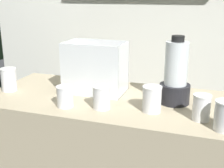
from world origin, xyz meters
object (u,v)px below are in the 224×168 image
Objects in this scene: carrot_display_bin at (95,76)px; juice_cup_carrot_far_right at (201,109)px; juice_cup_pomegranate_left at (65,97)px; juice_cup_carrot_middle at (102,98)px; juice_cup_orange_right at (152,101)px; blender_pitcher at (175,77)px; juice_cup_orange_far_left at (9,81)px.

carrot_display_bin is 2.82× the size of juice_cup_carrot_far_right.
juice_cup_carrot_middle is (0.19, 0.03, 0.00)m from juice_cup_pomegranate_left.
juice_cup_carrot_middle is at bearing -170.12° from juice_cup_orange_right.
juice_cup_orange_far_left is (-0.94, -0.11, -0.08)m from blender_pitcher.
juice_cup_carrot_middle is at bearing -148.90° from blender_pitcher.
carrot_display_bin reaches higher than juice_cup_pomegranate_left.
juice_cup_orange_right is at bearing 10.18° from juice_cup_pomegranate_left.
juice_cup_orange_right is (0.37, -0.20, -0.04)m from carrot_display_bin.
blender_pitcher is 3.02× the size of juice_cup_carrot_middle.
juice_cup_carrot_far_right is at bearing -4.04° from juice_cup_orange_far_left.
carrot_display_bin is 2.52× the size of juice_cup_orange_far_left.
juice_cup_orange_far_left is 0.85m from juice_cup_orange_right.
juice_cup_carrot_middle is (-0.33, -0.20, -0.09)m from blender_pitcher.
juice_cup_pomegranate_left is (-0.51, -0.23, -0.09)m from blender_pitcher.
carrot_display_bin is 2.67× the size of juice_cup_orange_right.
juice_cup_pomegranate_left is 0.93× the size of juice_cup_carrot_middle.
juice_cup_carrot_far_right reaches higher than juice_cup_carrot_middle.
carrot_display_bin reaches higher than juice_cup_orange_right.
blender_pitcher is at bearing 127.96° from juice_cup_carrot_far_right.
juice_cup_pomegranate_left is (0.43, -0.12, -0.01)m from juice_cup_orange_far_left.
carrot_display_bin reaches higher than juice_cup_orange_far_left.
carrot_display_bin is 3.15× the size of juice_cup_pomegranate_left.
juice_cup_orange_far_left reaches higher than juice_cup_carrot_far_right.
juice_cup_carrot_middle is 0.24m from juice_cup_orange_right.
juice_cup_orange_right is (0.24, 0.04, 0.00)m from juice_cup_carrot_middle.
juice_cup_carrot_middle is 0.47m from juice_cup_carrot_far_right.
blender_pitcher is 3.26× the size of juice_cup_pomegranate_left.
blender_pitcher reaches higher than juice_cup_carrot_far_right.
carrot_display_bin reaches higher than juice_cup_carrot_far_right.
carrot_display_bin is 0.42m from juice_cup_orange_right.
juice_cup_pomegranate_left is (-0.05, -0.27, -0.04)m from carrot_display_bin.
juice_cup_orange_right is 1.06× the size of juice_cup_carrot_far_right.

